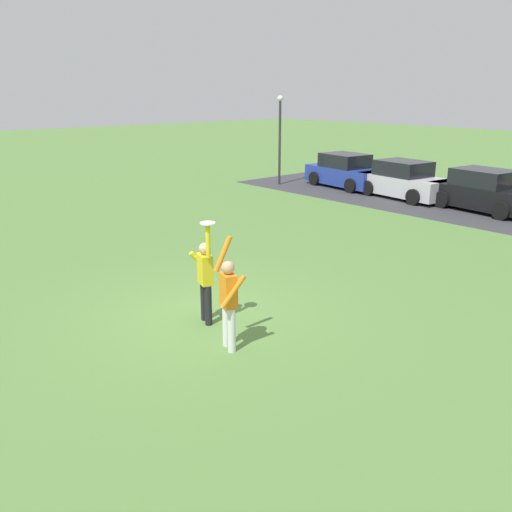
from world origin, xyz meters
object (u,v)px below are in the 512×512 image
object	(u,v)px
parked_car_blue	(346,172)
lamppost_by_lot	(280,131)
person_defender	(228,298)
parked_car_black	(485,192)
person_catcher	(205,276)
frisbee_disc	(208,223)
parked_car_silver	(404,181)

from	to	relation	value
parked_car_blue	lamppost_by_lot	world-z (taller)	lamppost_by_lot
person_defender	parked_car_black	distance (m)	14.85
person_catcher	frisbee_disc	distance (m)	1.13
person_catcher	lamppost_by_lot	xyz separation A→B (m)	(-11.02, 12.53, 1.60)
parked_car_blue	parked_car_silver	bearing A→B (deg)	3.33
person_defender	parked_car_blue	bearing A→B (deg)	-40.05
person_catcher	frisbee_disc	world-z (taller)	frisbee_disc
person_catcher	lamppost_by_lot	size ratio (longest dim) A/B	0.49
parked_car_silver	lamppost_by_lot	xyz separation A→B (m)	(-6.10, -1.65, 1.86)
person_catcher	person_defender	xyz separation A→B (m)	(1.19, -0.37, -0.00)
parked_car_blue	parked_car_black	distance (m)	6.98
person_defender	lamppost_by_lot	xyz separation A→B (m)	(-12.21, 12.90, 1.60)
person_catcher	lamppost_by_lot	distance (m)	16.77
person_catcher	frisbee_disc	bearing A→B (deg)	0.00
parked_car_black	person_catcher	bearing A→B (deg)	-77.39
person_catcher	parked_car_silver	xyz separation A→B (m)	(-4.92, 14.18, -0.25)
person_catcher	parked_car_silver	world-z (taller)	person_catcher
person_catcher	lamppost_by_lot	bearing A→B (deg)	148.46
person_defender	parked_car_black	xyz separation A→B (m)	(-2.55, 14.63, -0.25)
parked_car_silver	lamppost_by_lot	bearing A→B (deg)	-157.71
parked_car_blue	parked_car_black	bearing A→B (deg)	5.92
person_catcher	parked_car_black	size ratio (longest dim) A/B	0.48
person_defender	lamppost_by_lot	bearing A→B (deg)	-29.44
frisbee_disc	parked_car_blue	xyz separation A→B (m)	(-8.55, 14.48, -1.37)
person_defender	parked_car_silver	bearing A→B (deg)	-50.09
person_catcher	parked_car_blue	world-z (taller)	person_catcher
person_defender	frisbee_disc	world-z (taller)	frisbee_disc
person_defender	lamppost_by_lot	world-z (taller)	lamppost_by_lot
person_defender	parked_car_blue	world-z (taller)	person_defender
person_catcher	parked_car_black	bearing A→B (deg)	112.59
frisbee_disc	parked_car_silver	distance (m)	15.21
parked_car_blue	lamppost_by_lot	distance (m)	3.76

